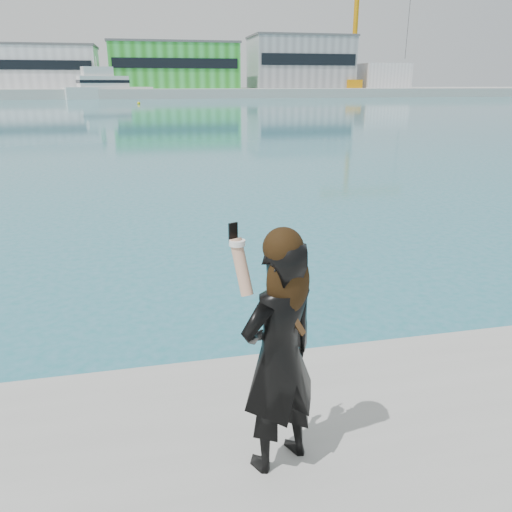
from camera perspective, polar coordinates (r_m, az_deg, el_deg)
The scene contains 10 objects.
far_quay at distance 133.16m, azimuth -12.86°, elevation 17.76°, with size 320.00×40.00×2.00m, color #9E9E99.
warehouse_white at distance 132.98m, azimuth -23.12°, elevation 19.27°, with size 24.48×15.35×9.50m.
warehouse_green at distance 131.43m, azimuth -9.35°, elevation 20.70°, with size 30.60×16.36×10.50m.
warehouse_grey_right at distance 137.21m, azimuth 5.06°, elevation 21.21°, with size 25.50×15.35×12.50m.
ancillary_shed at distance 143.31m, azimuth 14.22°, elevation 19.34°, with size 12.00×10.00×6.00m, color silver.
dock_crane at distance 136.53m, azimuth 11.76°, elevation 23.78°, with size 23.00×4.00×24.00m.
flagpole_right at distance 126.15m, azimuth -2.29°, elevation 20.66°, with size 1.28×0.16×8.00m.
motor_yacht at distance 116.45m, azimuth -16.80°, elevation 17.99°, with size 18.82×10.12×8.46m.
buoy_near at distance 86.15m, azimuth -13.25°, elevation 16.53°, with size 0.50×0.50×0.50m, color yellow.
woman at distance 3.25m, azimuth 2.69°, elevation -10.74°, with size 0.70×0.60×1.70m.
Camera 1 is at (-0.11, -3.14, 3.28)m, focal length 35.00 mm.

